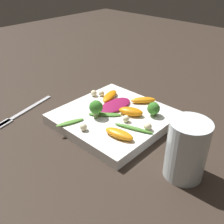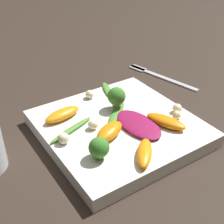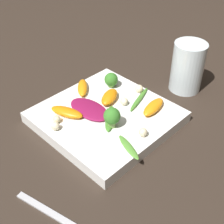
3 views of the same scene
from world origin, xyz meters
TOP-DOWN VIEW (x-y plane):
  - ground_plane at (0.00, 0.00)m, footprint 2.40×2.40m
  - plate at (0.00, 0.00)m, footprint 0.26×0.26m
  - fork at (-0.15, 0.21)m, footprint 0.19×0.06m
  - radicchio_leaf_0 at (0.03, 0.02)m, footprint 0.10×0.06m
  - orange_segment_0 at (0.10, -0.02)m, footprint 0.06×0.06m
  - orange_segment_1 at (0.05, 0.06)m, footprint 0.08×0.05m
  - orange_segment_2 at (-0.07, -0.08)m, footprint 0.04×0.07m
  - orange_segment_3 at (0.02, -0.04)m, footprint 0.05×0.07m
  - broccoli_floret_0 at (-0.04, 0.02)m, footprint 0.03×0.03m
  - broccoli_floret_1 at (0.06, -0.08)m, footprint 0.03×0.03m
  - arugula_sprig_0 at (-0.10, 0.04)m, footprint 0.07×0.04m
  - arugula_sprig_1 at (-0.02, -0.08)m, footprint 0.04×0.09m
  - arugula_sprig_2 at (-0.02, 0.01)m, footprint 0.07×0.08m
  - macadamia_nut_0 at (0.05, 0.09)m, footprint 0.02×0.02m
  - macadamia_nut_1 at (-0.10, 0.00)m, footprint 0.02×0.02m
  - macadamia_nut_2 at (0.00, -0.11)m, footprint 0.02×0.02m
  - macadamia_nut_3 at (0.03, 0.11)m, footprint 0.02×0.02m
  - macadamia_nut_4 at (-0.01, -0.05)m, footprint 0.02×0.02m

SIDE VIEW (x-z plane):
  - ground_plane at x=0.00m, z-range 0.00..0.00m
  - fork at x=-0.15m, z-range 0.00..0.01m
  - plate at x=0.00m, z-range 0.00..0.03m
  - arugula_sprig_0 at x=-0.10m, z-range 0.03..0.03m
  - arugula_sprig_2 at x=-0.02m, z-range 0.03..0.03m
  - arugula_sprig_1 at x=-0.02m, z-range 0.03..0.03m
  - radicchio_leaf_0 at x=0.03m, z-range 0.03..0.03m
  - orange_segment_0 at x=0.10m, z-range 0.03..0.04m
  - orange_segment_1 at x=0.05m, z-range 0.03..0.04m
  - macadamia_nut_0 at x=0.05m, z-range 0.03..0.04m
  - orange_segment_2 at x=-0.07m, z-range 0.03..0.04m
  - macadamia_nut_1 at x=-0.10m, z-range 0.03..0.04m
  - macadamia_nut_4 at x=-0.01m, z-range 0.03..0.04m
  - macadamia_nut_3 at x=0.03m, z-range 0.03..0.04m
  - macadamia_nut_2 at x=0.00m, z-range 0.03..0.04m
  - orange_segment_3 at x=0.02m, z-range 0.03..0.04m
  - broccoli_floret_1 at x=0.06m, z-range 0.03..0.06m
  - broccoli_floret_0 at x=-0.04m, z-range 0.03..0.07m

